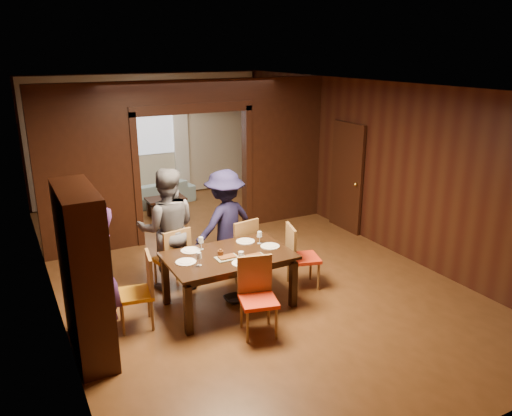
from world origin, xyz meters
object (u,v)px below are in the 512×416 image
chair_left (135,292)px  sofa (153,193)px  chair_far_l (171,258)px  person_grey (167,229)px  person_navy (225,223)px  chair_right (304,256)px  dining_table (229,280)px  hutch (84,274)px  coffee_table (166,207)px  chair_far_r (239,247)px  chair_near (258,298)px  person_purple (101,276)px

chair_left → sofa: bearing=170.2°
chair_left → chair_far_l: 1.12m
person_grey → chair_left: bearing=67.4°
person_navy → chair_left: size_ratio=1.74×
chair_right → dining_table: bearing=106.0°
hutch → chair_left: bearing=26.3°
coffee_table → chair_right: size_ratio=0.82×
coffee_table → chair_left: size_ratio=0.82×
person_grey → chair_far_r: 1.16m
chair_left → chair_near: (1.30, -0.88, 0.00)m
person_purple → chair_near: person_purple is taller
dining_table → chair_left: (-1.29, 0.05, 0.10)m
chair_far_l → coffee_table: bearing=-118.1°
sofa → chair_right: size_ratio=1.89×
sofa → chair_near: bearing=76.8°
person_purple → coffee_table: bearing=158.3°
chair_left → dining_table: bearing=96.9°
coffee_table → chair_near: (-0.44, -4.99, 0.28)m
coffee_table → chair_far_r: bearing=-88.7°
hutch → dining_table: bearing=7.5°
coffee_table → chair_left: 4.47m
chair_left → chair_near: size_ratio=1.00×
chair_far_r → chair_far_l: bearing=-14.5°
person_grey → dining_table: 1.21m
person_navy → chair_far_r: person_navy is taller
coffee_table → chair_far_l: 3.45m
chair_far_l → chair_far_r: (1.06, -0.10, 0.00)m
person_navy → chair_left: bearing=13.6°
chair_far_l → chair_far_r: same height
person_grey → dining_table: person_grey is taller
sofa → hutch: 5.90m
dining_table → chair_near: 0.84m
coffee_table → chair_right: chair_right is taller
person_grey → person_navy: (0.92, 0.01, -0.07)m
person_grey → chair_left: size_ratio=1.88×
person_grey → chair_right: (1.76, -0.93, -0.43)m
chair_left → chair_right: bearing=98.4°
coffee_table → hutch: (-2.36, -4.42, 0.80)m
sofa → dining_table: dining_table is taller
sofa → coffee_table: size_ratio=2.29×
sofa → chair_left: 5.34m
chair_far_r → chair_near: size_ratio=1.00×
coffee_table → person_grey: bearing=-107.1°
person_purple → hutch: 0.32m
chair_right → chair_near: 1.48m
chair_far_l → chair_near: bearing=96.1°
person_grey → person_navy: bearing=-162.0°
chair_far_l → hutch: (-1.38, -1.12, 0.52)m
person_navy → hutch: bearing=13.1°
chair_near → person_grey: bearing=121.7°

